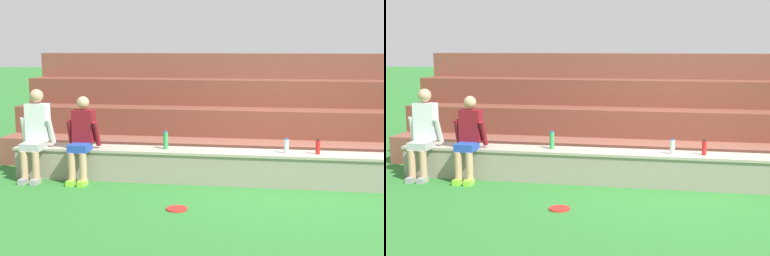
{
  "view_description": "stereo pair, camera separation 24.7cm",
  "coord_description": "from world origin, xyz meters",
  "views": [
    {
      "loc": [
        -0.32,
        -7.34,
        2.1
      ],
      "look_at": [
        -1.47,
        0.24,
        0.85
      ],
      "focal_mm": 47.21,
      "sensor_mm": 36.0,
      "label": 1
    },
    {
      "loc": [
        -0.08,
        -7.3,
        2.1
      ],
      "look_at": [
        -1.47,
        0.24,
        0.85
      ],
      "focal_mm": 47.21,
      "sensor_mm": 36.0,
      "label": 2
    }
  ],
  "objects": [
    {
      "name": "person_left_of_center",
      "position": [
        -3.17,
        0.0,
        0.7
      ],
      "size": [
        0.51,
        0.58,
        1.32
      ],
      "color": "tan",
      "rests_on": "ground"
    },
    {
      "name": "brick_bleachers",
      "position": [
        0.0,
        2.33,
        0.73
      ],
      "size": [
        10.01,
        2.47,
        1.95
      ],
      "color": "brown",
      "rests_on": "ground"
    },
    {
      "name": "water_bottle_near_right",
      "position": [
        0.43,
        0.22,
        0.61
      ],
      "size": [
        0.07,
        0.07,
        0.23
      ],
      "color": "red",
      "rests_on": "stone_seating_wall"
    },
    {
      "name": "water_bottle_center_gap",
      "position": [
        -0.03,
        0.21,
        0.61
      ],
      "size": [
        0.07,
        0.07,
        0.23
      ],
      "color": "silver",
      "rests_on": "stone_seating_wall"
    },
    {
      "name": "stone_seating_wall",
      "position": [
        0.0,
        0.24,
        0.27
      ],
      "size": [
        8.63,
        0.52,
        0.5
      ],
      "color": "gray",
      "rests_on": "ground"
    },
    {
      "name": "frisbee",
      "position": [
        -1.46,
        -1.16,
        0.01
      ],
      "size": [
        0.28,
        0.28,
        0.02
      ],
      "primitive_type": "cylinder",
      "color": "red",
      "rests_on": "ground"
    },
    {
      "name": "person_far_left",
      "position": [
        -3.92,
        0.0,
        0.76
      ],
      "size": [
        0.53,
        0.59,
        1.43
      ],
      "color": "tan",
      "rests_on": "ground"
    },
    {
      "name": "ground_plane",
      "position": [
        0.0,
        0.0,
        0.0
      ],
      "size": [
        80.0,
        80.0,
        0.0
      ],
      "primitive_type": "plane",
      "color": "#2D752D"
    },
    {
      "name": "water_bottle_mid_left",
      "position": [
        -1.89,
        0.26,
        0.63
      ],
      "size": [
        0.08,
        0.08,
        0.28
      ],
      "color": "green",
      "rests_on": "stone_seating_wall"
    },
    {
      "name": "plastic_cup_middle",
      "position": [
        -3.45,
        0.29,
        0.56
      ],
      "size": [
        0.08,
        0.08,
        0.11
      ],
      "primitive_type": "cylinder",
      "color": "white",
      "rests_on": "stone_seating_wall"
    }
  ]
}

